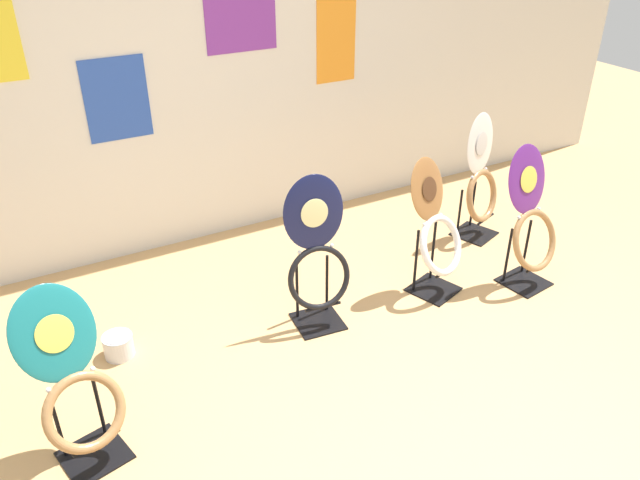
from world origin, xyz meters
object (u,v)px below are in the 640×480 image
object	(u,v)px
toilet_seat_display_white_plain	(481,185)
toilet_seat_display_purple_note	(531,225)
toilet_seat_display_navy_moon	(317,257)
paint_can	(118,345)
toilet_seat_display_teal_sax	(74,385)
toilet_seat_display_woodgrain	(436,231)

from	to	relation	value
toilet_seat_display_white_plain	toilet_seat_display_purple_note	bearing A→B (deg)	-103.46
toilet_seat_display_navy_moon	paint_can	world-z (taller)	toilet_seat_display_navy_moon
toilet_seat_display_teal_sax	toilet_seat_display_purple_note	size ratio (longest dim) A/B	0.91
toilet_seat_display_teal_sax	toilet_seat_display_white_plain	distance (m)	3.09
toilet_seat_display_teal_sax	toilet_seat_display_woodgrain	bearing A→B (deg)	8.11
toilet_seat_display_purple_note	toilet_seat_display_navy_moon	xyz separation A→B (m)	(-1.42, 0.27, 0.03)
toilet_seat_display_purple_note	toilet_seat_display_white_plain	xyz separation A→B (m)	(0.16, 0.65, -0.02)
toilet_seat_display_woodgrain	paint_can	size ratio (longest dim) A/B	5.21
toilet_seat_display_teal_sax	toilet_seat_display_white_plain	xyz separation A→B (m)	(2.99, 0.75, 0.01)
paint_can	toilet_seat_display_teal_sax	bearing A→B (deg)	-114.52
toilet_seat_display_teal_sax	toilet_seat_display_white_plain	bearing A→B (deg)	14.07
toilet_seat_display_teal_sax	toilet_seat_display_navy_moon	xyz separation A→B (m)	(1.42, 0.37, 0.05)
toilet_seat_display_purple_note	paint_can	size ratio (longest dim) A/B	5.47
toilet_seat_display_teal_sax	toilet_seat_display_woodgrain	xyz separation A→B (m)	(2.25, 0.32, 0.03)
toilet_seat_display_teal_sax	paint_can	bearing A→B (deg)	65.48
toilet_seat_display_teal_sax	toilet_seat_display_woodgrain	world-z (taller)	toilet_seat_display_woodgrain
toilet_seat_display_woodgrain	toilet_seat_display_navy_moon	bearing A→B (deg)	176.51
toilet_seat_display_white_plain	paint_can	size ratio (longest dim) A/B	5.52
toilet_seat_display_navy_moon	toilet_seat_display_white_plain	world-z (taller)	toilet_seat_display_navy_moon
toilet_seat_display_woodgrain	toilet_seat_display_teal_sax	bearing A→B (deg)	-171.89
toilet_seat_display_purple_note	toilet_seat_display_woodgrain	xyz separation A→B (m)	(-0.59, 0.22, 0.00)
toilet_seat_display_white_plain	toilet_seat_display_woodgrain	size ratio (longest dim) A/B	1.06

